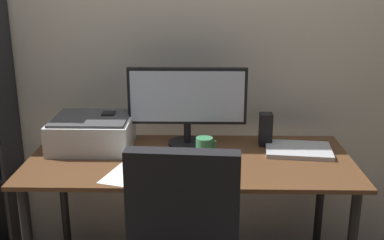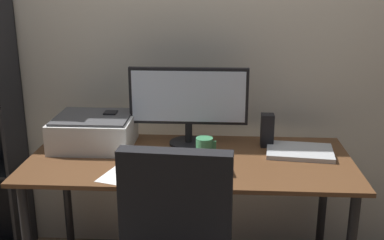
# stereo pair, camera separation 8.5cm
# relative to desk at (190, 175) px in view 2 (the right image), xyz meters

# --- Properties ---
(back_wall) EXTENTS (6.40, 0.10, 2.60)m
(back_wall) POSITION_rel_desk_xyz_m (0.00, 0.51, 0.65)
(back_wall) COLOR beige
(back_wall) RESTS_ON ground
(desk) EXTENTS (1.55, 0.69, 0.74)m
(desk) POSITION_rel_desk_xyz_m (0.00, 0.00, 0.00)
(desk) COLOR #56351E
(desk) RESTS_ON ground
(monitor) EXTENTS (0.60, 0.20, 0.40)m
(monitor) POSITION_rel_desk_xyz_m (-0.02, 0.20, 0.32)
(monitor) COLOR black
(monitor) RESTS_ON desk
(keyboard) EXTENTS (0.29, 0.12, 0.02)m
(keyboard) POSITION_rel_desk_xyz_m (-0.06, -0.20, 0.10)
(keyboard) COLOR silver
(keyboard) RESTS_ON desk
(mouse) EXTENTS (0.07, 0.10, 0.03)m
(mouse) POSITION_rel_desk_xyz_m (0.16, -0.17, 0.10)
(mouse) COLOR black
(mouse) RESTS_ON desk
(coffee_mug) EXTENTS (0.10, 0.08, 0.09)m
(coffee_mug) POSITION_rel_desk_xyz_m (0.07, 0.04, 0.13)
(coffee_mug) COLOR #387F51
(coffee_mug) RESTS_ON desk
(laptop) EXTENTS (0.34, 0.26, 0.02)m
(laptop) POSITION_rel_desk_xyz_m (0.54, 0.09, 0.10)
(laptop) COLOR #B7BABC
(laptop) RESTS_ON desk
(speaker_left) EXTENTS (0.06, 0.07, 0.17)m
(speaker_left) POSITION_rel_desk_xyz_m (-0.42, 0.19, 0.17)
(speaker_left) COLOR black
(speaker_left) RESTS_ON desk
(speaker_right) EXTENTS (0.06, 0.07, 0.17)m
(speaker_right) POSITION_rel_desk_xyz_m (0.38, 0.19, 0.17)
(speaker_right) COLOR black
(speaker_right) RESTS_ON desk
(printer) EXTENTS (0.40, 0.34, 0.16)m
(printer) POSITION_rel_desk_xyz_m (-0.50, 0.14, 0.17)
(printer) COLOR silver
(printer) RESTS_ON desk
(paper_sheet) EXTENTS (0.29, 0.34, 0.00)m
(paper_sheet) POSITION_rel_desk_xyz_m (-0.24, -0.19, 0.09)
(paper_sheet) COLOR white
(paper_sheet) RESTS_ON desk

